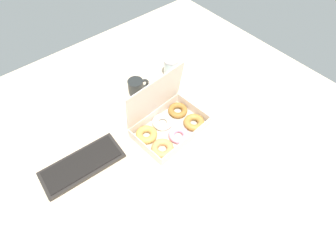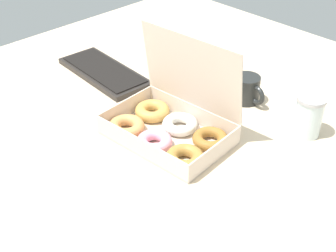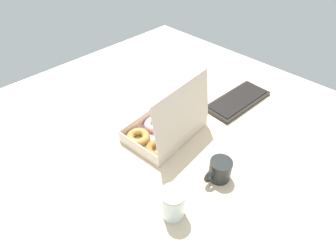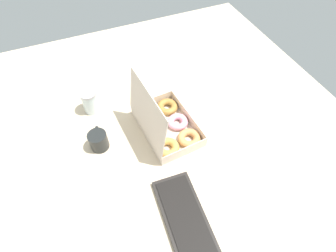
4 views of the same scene
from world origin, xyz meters
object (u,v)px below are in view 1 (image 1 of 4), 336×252
donut_box (169,126)px  keyboard (82,164)px  coffee_mug (137,86)px  glass_jar (171,68)px

donut_box → keyboard: donut_box is taller
donut_box → keyboard: (-41.49, 9.42, -2.44)cm
coffee_mug → glass_jar: glass_jar is taller
donut_box → glass_jar: bearing=48.2°
keyboard → coffee_mug: coffee_mug is taller
donut_box → coffee_mug: donut_box is taller
keyboard → coffee_mug: 49.76cm
coffee_mug → glass_jar: size_ratio=0.98×
coffee_mug → glass_jar: bearing=-4.5°
keyboard → donut_box: bearing=-12.8°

